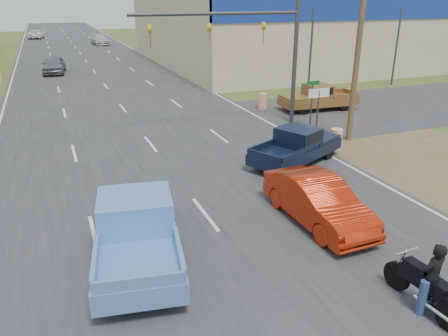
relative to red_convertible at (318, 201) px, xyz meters
name	(u,v)px	position (x,y,z in m)	size (l,w,h in m)	color
main_road	(94,72)	(-3.16, 33.82, -0.73)	(15.00, 180.00, 0.02)	#2D2D30
cross_road	(142,133)	(-3.16, 11.82, -0.73)	(120.00, 10.00, 0.02)	#2D2D30
dirt_verge	(415,154)	(7.84, 3.82, -0.74)	(8.00, 18.00, 0.01)	brown
big_box_store	(368,28)	(28.84, 33.75, 2.57)	(50.00, 28.10, 6.60)	#B7A88C
utility_pole_1	(360,30)	(6.34, 6.82, 4.57)	(2.00, 0.28, 10.00)	#4C3823
utility_pole_2	(219,16)	(6.34, 24.82, 4.57)	(2.00, 0.28, 10.00)	#4C3823
utility_pole_3	(164,10)	(6.34, 42.82, 4.57)	(2.00, 0.28, 10.00)	#4C3823
tree_3	(364,0)	(51.84, 63.82, 5.45)	(8.40, 8.40, 10.40)	#422D19
tree_5	(201,1)	(26.84, 88.82, 5.14)	(7.98, 7.98, 9.88)	#422D19
barrel_0	(336,139)	(4.84, 5.82, -0.24)	(0.56, 0.56, 1.00)	orange
barrel_1	(263,101)	(5.24, 14.32, -0.24)	(0.56, 0.56, 1.00)	orange
lane_sign	(318,101)	(5.04, 7.82, 1.16)	(1.20, 0.08, 2.52)	#3F3F44
street_name_sign	(312,100)	(5.64, 9.32, 0.86)	(0.80, 0.08, 2.61)	#3F3F44
signal_mast	(251,38)	(2.67, 10.82, 4.06)	(9.12, 0.40, 7.00)	#3F3F44
red_convertible	(318,201)	(0.00, 0.00, 0.00)	(1.57, 4.51, 1.49)	#A21E07
motorcycle	(432,294)	(-0.01, -4.67, -0.21)	(0.72, 2.36, 1.19)	black
rider	(432,281)	(-0.02, -4.60, 0.09)	(0.61, 0.40, 1.67)	black
blue_pickup	(137,226)	(-5.71, 0.22, 0.18)	(3.05, 5.82, 1.84)	black
navy_pickup	(298,145)	(2.24, 4.98, 0.04)	(5.01, 3.65, 1.56)	black
brown_pickup	(317,97)	(8.29, 12.78, 0.07)	(4.99, 2.22, 1.61)	black
distant_car_grey	(54,65)	(-6.72, 34.15, 0.05)	(1.88, 4.67, 1.59)	slate
distant_car_silver	(100,40)	(0.59, 59.33, 0.00)	(2.09, 5.14, 1.49)	silver
distant_car_white	(36,35)	(-8.24, 74.03, -0.06)	(2.28, 4.95, 1.37)	white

